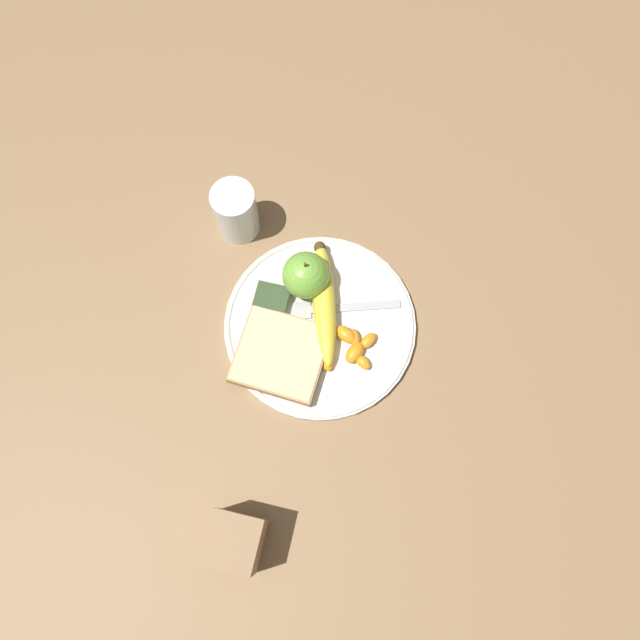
# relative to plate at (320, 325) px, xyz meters

# --- Properties ---
(ground_plane) EXTENTS (3.00, 3.00, 0.00)m
(ground_plane) POSITION_rel_plate_xyz_m (0.00, 0.00, -0.01)
(ground_plane) COLOR olive
(plate) EXTENTS (0.28, 0.28, 0.01)m
(plate) POSITION_rel_plate_xyz_m (0.00, 0.00, 0.00)
(plate) COLOR silver
(plate) RESTS_ON ground_plane
(juice_glass) EXTENTS (0.06, 0.06, 0.09)m
(juice_glass) POSITION_rel_plate_xyz_m (0.16, -0.13, 0.04)
(juice_glass) COLOR silver
(juice_glass) RESTS_ON ground_plane
(apple) EXTENTS (0.07, 0.07, 0.08)m
(apple) POSITION_rel_plate_xyz_m (0.03, -0.06, 0.04)
(apple) COLOR #72B23D
(apple) RESTS_ON plate
(banana) EXTENTS (0.08, 0.19, 0.03)m
(banana) POSITION_rel_plate_xyz_m (0.00, -0.03, 0.02)
(banana) COLOR yellow
(banana) RESTS_ON plate
(bread_slice) EXTENTS (0.13, 0.12, 0.02)m
(bread_slice) POSITION_rel_plate_xyz_m (0.04, 0.06, 0.02)
(bread_slice) COLOR #AB8751
(bread_slice) RESTS_ON plate
(fork) EXTENTS (0.18, 0.07, 0.00)m
(fork) POSITION_rel_plate_xyz_m (-0.00, -0.02, 0.01)
(fork) COLOR #B2B2B7
(fork) RESTS_ON plate
(jam_packet) EXTENTS (0.05, 0.04, 0.02)m
(jam_packet) POSITION_rel_plate_xyz_m (0.08, -0.02, 0.01)
(jam_packet) COLOR white
(jam_packet) RESTS_ON plate
(orange_segment_0) EXTENTS (0.02, 0.03, 0.01)m
(orange_segment_0) POSITION_rel_plate_xyz_m (-0.05, 0.01, 0.01)
(orange_segment_0) COLOR orange
(orange_segment_0) RESTS_ON plate
(orange_segment_1) EXTENTS (0.04, 0.03, 0.02)m
(orange_segment_1) POSITION_rel_plate_xyz_m (-0.04, 0.01, 0.01)
(orange_segment_1) COLOR orange
(orange_segment_1) RESTS_ON plate
(orange_segment_2) EXTENTS (0.03, 0.03, 0.01)m
(orange_segment_2) POSITION_rel_plate_xyz_m (-0.07, 0.04, 0.01)
(orange_segment_2) COLOR orange
(orange_segment_2) RESTS_ON plate
(orange_segment_3) EXTENTS (0.03, 0.04, 0.02)m
(orange_segment_3) POSITION_rel_plate_xyz_m (-0.06, 0.03, 0.01)
(orange_segment_3) COLOR orange
(orange_segment_3) RESTS_ON plate
(orange_segment_4) EXTENTS (0.03, 0.03, 0.02)m
(orange_segment_4) POSITION_rel_plate_xyz_m (-0.02, 0.05, 0.01)
(orange_segment_4) COLOR orange
(orange_segment_4) RESTS_ON plate
(orange_segment_5) EXTENTS (0.03, 0.03, 0.02)m
(orange_segment_5) POSITION_rel_plate_xyz_m (-0.07, 0.01, 0.01)
(orange_segment_5) COLOR orange
(orange_segment_5) RESTS_ON plate
(condiment_caddy) EXTENTS (0.07, 0.07, 0.09)m
(condiment_caddy) POSITION_rel_plate_xyz_m (0.04, 0.31, 0.04)
(condiment_caddy) COLOR #93704C
(condiment_caddy) RESTS_ON ground_plane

